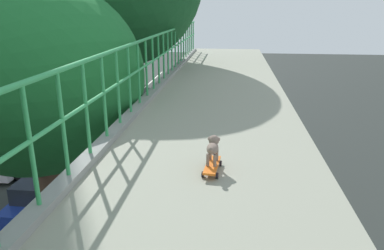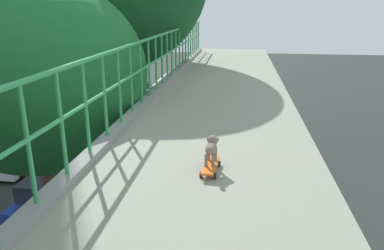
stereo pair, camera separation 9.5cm
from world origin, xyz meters
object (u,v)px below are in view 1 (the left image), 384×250
Objects in this scene: city_bus at (113,76)px; toy_skateboard at (212,166)px; car_blue_fifth at (48,195)px; car_white_sixth at (18,152)px; car_black_seventh at (106,137)px; small_dog at (213,147)px.

city_bus is 28.51m from toy_skateboard.
car_blue_fifth is at bearing -79.18° from city_bus.
city_bus is at bearing 90.26° from car_white_sixth.
car_black_seventh is (3.49, 2.65, -0.03)m from car_white_sixth.
toy_skateboard is (10.11, -26.37, 3.92)m from city_bus.
small_dog is (10.04, -11.35, 5.16)m from car_white_sixth.
city_bus is at bearing 100.82° from car_blue_fifth.
car_black_seventh is 16.30m from small_dog.
small_dog is at bearing -64.91° from car_black_seventh.
city_bus is at bearing 106.11° from car_black_seventh.
small_dog is at bearing -68.98° from city_bus.
car_blue_fifth is at bearing -47.89° from car_white_sixth.
car_blue_fifth is 0.88× the size of car_white_sixth.
car_white_sixth is at bearing 132.11° from car_blue_fifth.
toy_skateboard is at bearing -49.05° from car_blue_fifth.
car_black_seventh is (-0.05, 6.57, -0.06)m from car_blue_fifth.
car_blue_fifth is 0.97× the size of car_black_seventh.
small_dog is at bearing -48.81° from car_blue_fifth.
small_dog is at bearing -48.49° from car_white_sixth.
car_blue_fifth reaches higher than car_white_sixth.
car_blue_fifth is 5.28m from car_white_sixth.
car_black_seventh is at bearing -73.89° from city_bus.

